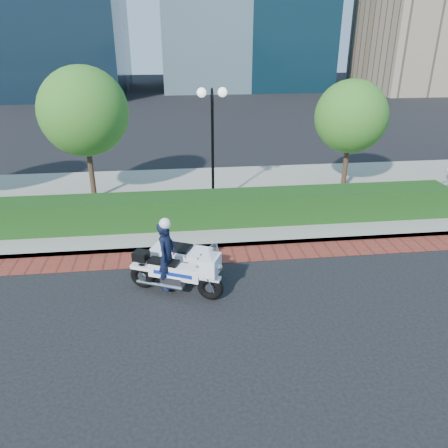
{
  "coord_description": "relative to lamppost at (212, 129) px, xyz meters",
  "views": [
    {
      "loc": [
        -0.38,
        -9.86,
        6.1
      ],
      "look_at": [
        0.97,
        1.52,
        1.0
      ],
      "focal_mm": 35.0,
      "sensor_mm": 36.0,
      "label": 1
    }
  ],
  "objects": [
    {
      "name": "ground",
      "position": [
        -1.0,
        -5.2,
        -2.96
      ],
      "size": [
        120.0,
        120.0,
        0.0
      ],
      "primitive_type": "plane",
      "color": "black",
      "rests_on": "ground"
    },
    {
      "name": "lamppost",
      "position": [
        0.0,
        0.0,
        0.0
      ],
      "size": [
        1.02,
        0.7,
        4.21
      ],
      "color": "black",
      "rests_on": "sidewalk"
    },
    {
      "name": "tree_b",
      "position": [
        -4.5,
        1.3,
        0.48
      ],
      "size": [
        3.2,
        3.2,
        4.89
      ],
      "color": "#332319",
      "rests_on": "sidewalk"
    },
    {
      "name": "tree_c",
      "position": [
        5.5,
        1.3,
        0.09
      ],
      "size": [
        2.8,
        2.8,
        4.3
      ],
      "color": "#332319",
      "rests_on": "sidewalk"
    },
    {
      "name": "brick_strip",
      "position": [
        -1.0,
        -3.7,
        -2.95
      ],
      "size": [
        60.0,
        1.0,
        0.01
      ],
      "primitive_type": "cube",
      "color": "maroon",
      "rests_on": "ground"
    },
    {
      "name": "hedge_main",
      "position": [
        -1.0,
        -1.6,
        -2.31
      ],
      "size": [
        18.0,
        1.2,
        1.0
      ],
      "primitive_type": "cube",
      "color": "black",
      "rests_on": "sidewalk"
    },
    {
      "name": "police_motorcycle",
      "position": [
        -1.42,
        -5.21,
        -2.26
      ],
      "size": [
        2.37,
        2.26,
        2.04
      ],
      "rotation": [
        0.0,
        0.0,
        -0.42
      ],
      "color": "black",
      "rests_on": "ground"
    },
    {
      "name": "sidewalk",
      "position": [
        -1.0,
        0.8,
        -2.88
      ],
      "size": [
        60.0,
        8.0,
        0.15
      ],
      "primitive_type": "cube",
      "color": "gray",
      "rests_on": "ground"
    }
  ]
}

